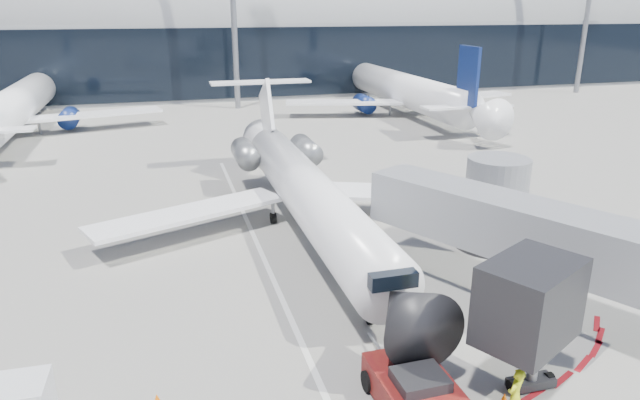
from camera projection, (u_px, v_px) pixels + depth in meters
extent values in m
plane|color=slate|center=(275.00, 283.00, 26.36)|extent=(260.00, 260.00, 0.00)
cube|color=silver|center=(267.00, 265.00, 28.18)|extent=(0.25, 40.00, 0.01)
cube|color=gray|center=(187.00, 57.00, 83.96)|extent=(150.00, 24.00, 10.00)
cylinder|color=gray|center=(184.00, 21.00, 82.34)|extent=(150.00, 24.00, 24.00)
cube|color=black|center=(192.00, 65.00, 72.98)|extent=(150.00, 0.20, 9.00)
cube|color=gray|center=(509.00, 226.00, 23.41)|extent=(8.22, 12.61, 2.30)
cube|color=black|center=(529.00, 301.00, 17.40)|extent=(3.86, 3.44, 2.60)
cylinder|color=gray|center=(534.00, 357.00, 18.74)|extent=(0.36, 0.36, 2.40)
cube|color=black|center=(531.00, 382.00, 19.06)|extent=(1.60, 0.60, 0.30)
cylinder|color=gray|center=(495.00, 203.00, 29.81)|extent=(3.20, 3.20, 4.80)
cylinder|color=black|center=(491.00, 240.00, 30.50)|extent=(4.00, 4.00, 0.50)
cylinder|color=gray|center=(233.00, 3.00, 67.33)|extent=(0.70, 0.70, 25.00)
cylinder|color=gray|center=(589.00, 3.00, 80.14)|extent=(0.70, 0.70, 25.00)
cylinder|color=white|center=(310.00, 195.00, 30.85)|extent=(2.79, 22.70, 2.79)
cone|color=black|center=(406.00, 311.00, 19.19)|extent=(2.79, 2.89, 2.79)
cone|color=white|center=(265.00, 142.00, 42.88)|extent=(2.79, 3.72, 2.79)
cube|color=black|center=(388.00, 274.00, 20.51)|extent=(1.75, 1.44, 0.57)
cube|color=white|center=(189.00, 213.00, 30.92)|extent=(11.05, 6.55, 0.32)
cube|color=white|center=(406.00, 193.00, 34.20)|extent=(11.05, 6.55, 0.32)
cube|color=white|center=(267.00, 112.00, 41.14)|extent=(0.26, 4.84, 4.93)
cube|color=white|center=(260.00, 82.00, 42.51)|extent=(7.43, 1.65, 0.17)
cylinder|color=slate|center=(245.00, 154.00, 38.49)|extent=(1.55, 3.51, 1.55)
cylinder|color=slate|center=(306.00, 150.00, 39.58)|extent=(1.55, 3.51, 1.55)
cylinder|color=black|center=(370.00, 317.00, 22.89)|extent=(0.23, 0.58, 0.58)
cylinder|color=black|center=(273.00, 218.00, 33.48)|extent=(0.31, 0.66, 0.66)
cylinder|color=black|center=(324.00, 213.00, 34.27)|extent=(0.31, 0.66, 0.66)
cylinder|color=gray|center=(370.00, 311.00, 22.80)|extent=(0.19, 0.19, 1.14)
cube|color=#570C11|center=(414.00, 391.00, 18.00)|extent=(2.29, 3.60, 1.00)
cube|color=black|center=(420.00, 380.00, 17.48)|extent=(1.58, 1.36, 0.39)
cylinder|color=gray|center=(384.00, 354.00, 20.29)|extent=(0.16, 2.90, 0.11)
cylinder|color=black|center=(369.00, 381.00, 18.90)|extent=(0.32, 0.72, 0.71)
cylinder|color=black|center=(426.00, 370.00, 19.48)|extent=(0.32, 0.72, 0.71)
imported|color=#E4F419|center=(515.00, 396.00, 17.31)|extent=(0.81, 0.71, 1.86)
cone|color=#F56605|center=(504.00, 400.00, 18.12)|extent=(0.39, 0.39, 0.54)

